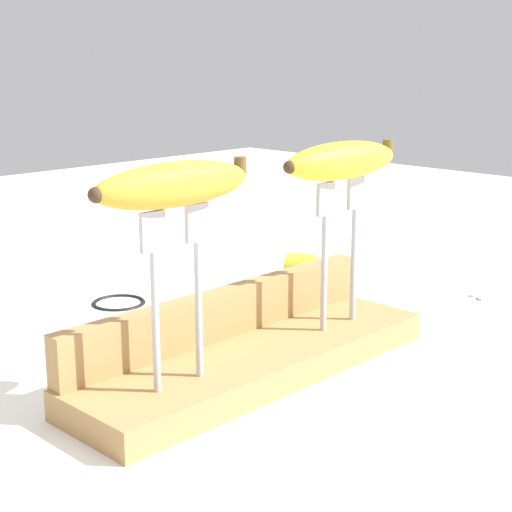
{
  "coord_description": "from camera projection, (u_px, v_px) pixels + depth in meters",
  "views": [
    {
      "loc": [
        -0.58,
        -0.56,
        0.33
      ],
      "look_at": [
        0.0,
        0.0,
        0.13
      ],
      "focal_mm": 56.79,
      "sensor_mm": 36.0,
      "label": 1
    }
  ],
  "objects": [
    {
      "name": "fork_stand_left",
      "position": [
        177.0,
        280.0,
        0.74
      ],
      "size": [
        0.08,
        0.01,
        0.17
      ],
      "color": "#B2B2B7",
      "rests_on": "wooden_board"
    },
    {
      "name": "banana_raised_left",
      "position": [
        174.0,
        185.0,
        0.72
      ],
      "size": [
        0.17,
        0.05,
        0.04
      ],
      "color": "gold",
      "rests_on": "fork_stand_left"
    },
    {
      "name": "wooden_board",
      "position": [
        256.0,
        361.0,
        0.86
      ],
      "size": [
        0.44,
        0.12,
        0.03
      ],
      "primitive_type": "cube",
      "color": "#A87F4C",
      "rests_on": "ground"
    },
    {
      "name": "board_backstop",
      "position": [
        223.0,
        313.0,
        0.88
      ],
      "size": [
        0.43,
        0.02,
        0.05
      ],
      "primitive_type": "cube",
      "color": "#A87F4C",
      "rests_on": "wooden_board"
    },
    {
      "name": "wire_coil",
      "position": [
        119.0,
        301.0,
        1.11
      ],
      "size": [
        0.07,
        0.07,
        0.01
      ],
      "primitive_type": "torus",
      "color": "black",
      "rests_on": "ground"
    },
    {
      "name": "fork_fallen_near",
      "position": [
        460.0,
        299.0,
        1.11
      ],
      "size": [
        0.17,
        0.07,
        0.01
      ],
      "color": "#B2B2B7",
      "rests_on": "ground"
    },
    {
      "name": "ground_plane",
      "position": [
        256.0,
        375.0,
        0.86
      ],
      "size": [
        3.0,
        3.0,
        0.0
      ],
      "primitive_type": "plane",
      "color": "white"
    },
    {
      "name": "fork_stand_right",
      "position": [
        340.0,
        239.0,
        0.9
      ],
      "size": [
        0.08,
        0.01,
        0.17
      ],
      "color": "#B2B2B7",
      "rests_on": "wooden_board"
    },
    {
      "name": "banana_chunk_near",
      "position": [
        301.0,
        268.0,
        1.21
      ],
      "size": [
        0.06,
        0.06,
        0.04
      ],
      "color": "yellow",
      "rests_on": "ground"
    },
    {
      "name": "banana_raised_right",
      "position": [
        342.0,
        161.0,
        0.88
      ],
      "size": [
        0.17,
        0.06,
        0.04
      ],
      "color": "yellow",
      "rests_on": "fork_stand_right"
    }
  ]
}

